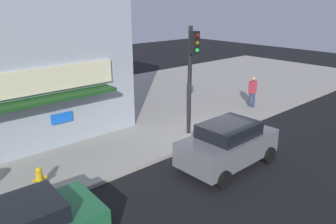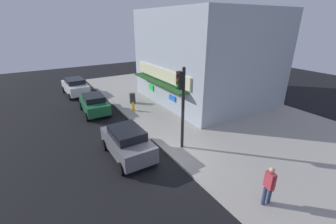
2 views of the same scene
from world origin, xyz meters
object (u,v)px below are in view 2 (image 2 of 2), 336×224
at_px(trash_can, 132,98).
at_px(parked_car_white, 75,86).
at_px(pedestrian, 269,184).
at_px(parked_car_green, 94,104).
at_px(traffic_light, 182,99).
at_px(fire_hydrant, 133,107).
at_px(parked_car_grey, 127,142).

relative_size(trash_can, parked_car_white, 0.21).
distance_m(trash_can, pedestrian, 14.34).
bearing_deg(pedestrian, parked_car_green, -166.65).
xyz_separation_m(traffic_light, trash_can, (-8.81, 0.67, -2.64)).
bearing_deg(pedestrian, fire_hydrant, -177.50).
xyz_separation_m(traffic_light, fire_hydrant, (-6.97, -0.04, -2.73)).
bearing_deg(traffic_light, fire_hydrant, -179.70).
bearing_deg(parked_car_green, traffic_light, 18.32).
bearing_deg(pedestrian, parked_car_white, -169.67).
distance_m(fire_hydrant, pedestrian, 12.51).
xyz_separation_m(fire_hydrant, pedestrian, (12.49, 0.55, 0.61)).
distance_m(fire_hydrant, parked_car_white, 8.35).
bearing_deg(fire_hydrant, parked_car_grey, -25.86).
relative_size(trash_can, parked_car_green, 0.22).
height_order(fire_hydrant, pedestrian, pedestrian).
height_order(parked_car_green, parked_car_grey, parked_car_grey).
relative_size(parked_car_green, parked_car_grey, 1.02).
bearing_deg(parked_car_white, trash_can, 33.18).
xyz_separation_m(trash_can, parked_car_white, (-5.89, -3.85, 0.28)).
xyz_separation_m(pedestrian, parked_car_grey, (-6.52, -3.44, -0.23)).
height_order(parked_car_grey, parked_car_white, parked_car_grey).
bearing_deg(fire_hydrant, parked_car_white, -157.88).
height_order(pedestrian, parked_car_white, pedestrian).
height_order(pedestrian, parked_car_grey, pedestrian).
relative_size(fire_hydrant, parked_car_green, 0.18).
bearing_deg(traffic_light, parked_car_green, -161.68).
distance_m(fire_hydrant, parked_car_grey, 6.64).
bearing_deg(fire_hydrant, pedestrian, 2.50).
bearing_deg(parked_car_grey, fire_hydrant, 154.14).
bearing_deg(trash_can, pedestrian, -0.65).
relative_size(traffic_light, trash_can, 5.32).
bearing_deg(parked_car_grey, traffic_light, 71.19).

